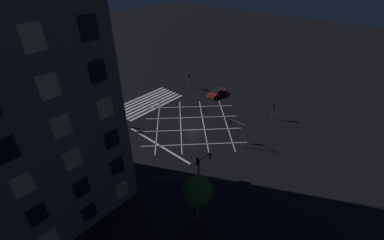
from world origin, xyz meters
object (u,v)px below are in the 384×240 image
object	(u,v)px
traffic_light_ne_main	(206,162)
street_tree_near	(197,192)
traffic_light_se_main	(109,111)
street_lamp_east	(119,154)
street_lamp_west	(62,108)
traffic_light_nw_cross	(273,107)
traffic_light_sw_main	(188,77)
traffic_light_median_north	(236,127)
traffic_light_se_cross	(105,110)
waiting_car	(217,93)
traffic_light_ne_cross	(198,165)
traffic_light_sw_cross	(189,78)

from	to	relation	value
traffic_light_ne_main	street_tree_near	size ratio (longest dim) A/B	0.68
traffic_light_se_main	street_lamp_east	world-z (taller)	street_lamp_east
street_lamp_west	traffic_light_nw_cross	bearing A→B (deg)	149.09
traffic_light_sw_main	traffic_light_median_north	distance (m)	20.25
traffic_light_ne_main	street_tree_near	distance (m)	5.94
traffic_light_ne_main	traffic_light_se_cross	xyz separation A→B (m)	(1.39, -18.55, 0.39)
street_lamp_west	waiting_car	bearing A→B (deg)	172.55
traffic_light_ne_cross	traffic_light_sw_main	bearing A→B (deg)	-45.43
traffic_light_sw_cross	street_lamp_west	bearing A→B (deg)	-84.51
traffic_light_se_cross	street_lamp_west	world-z (taller)	street_lamp_west
traffic_light_ne_main	street_lamp_east	distance (m)	9.79
traffic_light_ne_cross	street_lamp_east	world-z (taller)	street_lamp_east
traffic_light_se_cross	street_lamp_east	bearing A→B (deg)	-25.35
traffic_light_ne_cross	traffic_light_se_main	distance (m)	18.56
traffic_light_ne_cross	street_lamp_west	bearing A→B (deg)	24.31
street_lamp_west	street_tree_near	xyz separation A→B (m)	(-3.08, 19.16, -3.12)
traffic_light_sw_main	traffic_light_median_north	size ratio (longest dim) A/B	0.83
traffic_light_sw_cross	street_tree_near	size ratio (longest dim) A/B	0.60
traffic_light_sw_main	street_lamp_west	distance (m)	26.85
street_lamp_east	waiting_car	bearing A→B (deg)	-165.04
traffic_light_sw_cross	traffic_light_nw_cross	size ratio (longest dim) A/B	1.05
traffic_light_se_cross	traffic_light_median_north	world-z (taller)	traffic_light_se_cross
traffic_light_se_main	street_lamp_east	size ratio (longest dim) A/B	0.48
traffic_light_sw_cross	street_tree_near	bearing A→B (deg)	-46.43
traffic_light_sw_cross	street_tree_near	xyz separation A→B (m)	(22.74, 21.64, 1.72)
traffic_light_median_north	waiting_car	size ratio (longest dim) A/B	0.89
traffic_light_sw_main	waiting_car	world-z (taller)	traffic_light_sw_main
street_lamp_east	street_lamp_west	bearing A→B (deg)	-87.59
traffic_light_se_main	traffic_light_nw_cross	distance (m)	26.26
traffic_light_nw_cross	street_lamp_east	xyz separation A→B (m)	(25.78, -4.96, 3.42)
traffic_light_se_main	traffic_light_median_north	distance (m)	19.69
traffic_light_ne_main	street_lamp_west	world-z (taller)	street_lamp_west
traffic_light_sw_main	waiting_car	size ratio (longest dim) A/B	0.74
traffic_light_se_main	traffic_light_median_north	bearing A→B (deg)	-62.96
street_lamp_west	street_tree_near	bearing A→B (deg)	99.14
traffic_light_sw_main	traffic_light_se_main	size ratio (longest dim) A/B	0.88
traffic_light_sw_main	street_tree_near	bearing A→B (deg)	43.82
traffic_light_sw_main	street_lamp_east	bearing A→B (deg)	28.16
traffic_light_sw_main	traffic_light_ne_cross	bearing A→B (deg)	44.57
traffic_light_sw_main	street_tree_near	xyz separation A→B (m)	(23.12, 22.19, 1.87)
traffic_light_ne_cross	street_tree_near	xyz separation A→B (m)	(4.04, 3.39, 1.49)
traffic_light_se_main	traffic_light_ne_main	bearing A→B (deg)	-88.62
waiting_car	traffic_light_se_main	bearing A→B (deg)	-17.89
traffic_light_se_main	street_tree_near	world-z (taller)	street_tree_near
traffic_light_sw_main	traffic_light_sw_cross	xyz separation A→B (m)	(0.38, 0.55, 0.15)
traffic_light_median_north	traffic_light_sw_cross	bearing A→B (deg)	-28.30
street_lamp_east	traffic_light_median_north	bearing A→B (deg)	166.03
traffic_light_sw_cross	traffic_light_median_north	distance (m)	19.58
traffic_light_se_main	traffic_light_se_cross	bearing A→B (deg)	-155.51
street_lamp_west	waiting_car	distance (m)	28.33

